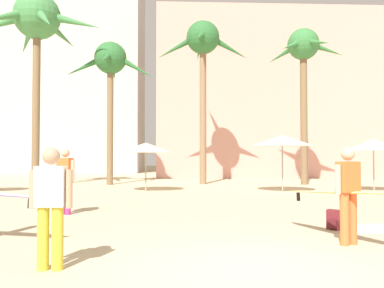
{
  "coord_description": "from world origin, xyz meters",
  "views": [
    {
      "loc": [
        -1.09,
        -5.61,
        1.58
      ],
      "look_at": [
        -0.52,
        7.22,
        1.95
      ],
      "focal_mm": 38.05,
      "sensor_mm": 36.0,
      "label": 1
    }
  ],
  "objects_px": {
    "beach_towel": "(378,228)",
    "person_mid_center": "(65,178)",
    "cafe_umbrella_2": "(282,141)",
    "backpack": "(334,220)",
    "palm_tree_far_left": "(203,48)",
    "person_near_left": "(345,192)",
    "palm_tree_left": "(304,56)",
    "palm_tree_center": "(110,66)",
    "palm_tree_right": "(37,24)",
    "cafe_umbrella_0": "(146,148)",
    "person_far_right": "(51,202)",
    "cafe_umbrella_1": "(373,145)"
  },
  "relations": [
    {
      "from": "person_mid_center",
      "to": "cafe_umbrella_2",
      "type": "bearing_deg",
      "value": -24.97
    },
    {
      "from": "cafe_umbrella_1",
      "to": "backpack",
      "type": "bearing_deg",
      "value": -120.82
    },
    {
      "from": "cafe_umbrella_2",
      "to": "person_mid_center",
      "type": "distance_m",
      "value": 10.12
    },
    {
      "from": "palm_tree_far_left",
      "to": "palm_tree_center",
      "type": "relative_size",
      "value": 1.17
    },
    {
      "from": "palm_tree_right",
      "to": "cafe_umbrella_2",
      "type": "relative_size",
      "value": 3.67
    },
    {
      "from": "person_near_left",
      "to": "person_mid_center",
      "type": "bearing_deg",
      "value": -148.12
    },
    {
      "from": "cafe_umbrella_1",
      "to": "cafe_umbrella_2",
      "type": "distance_m",
      "value": 4.23
    },
    {
      "from": "beach_towel",
      "to": "cafe_umbrella_0",
      "type": "bearing_deg",
      "value": 120.67
    },
    {
      "from": "cafe_umbrella_0",
      "to": "person_far_right",
      "type": "bearing_deg",
      "value": -92.1
    },
    {
      "from": "palm_tree_far_left",
      "to": "person_mid_center",
      "type": "height_order",
      "value": "palm_tree_far_left"
    },
    {
      "from": "palm_tree_far_left",
      "to": "palm_tree_left",
      "type": "height_order",
      "value": "palm_tree_far_left"
    },
    {
      "from": "palm_tree_center",
      "to": "cafe_umbrella_2",
      "type": "relative_size",
      "value": 2.87
    },
    {
      "from": "backpack",
      "to": "cafe_umbrella_2",
      "type": "bearing_deg",
      "value": -140.3
    },
    {
      "from": "palm_tree_far_left",
      "to": "beach_towel",
      "type": "relative_size",
      "value": 4.88
    },
    {
      "from": "beach_towel",
      "to": "person_mid_center",
      "type": "height_order",
      "value": "person_mid_center"
    },
    {
      "from": "palm_tree_far_left",
      "to": "cafe_umbrella_1",
      "type": "relative_size",
      "value": 3.66
    },
    {
      "from": "palm_tree_right",
      "to": "cafe_umbrella_2",
      "type": "bearing_deg",
      "value": -17.39
    },
    {
      "from": "palm_tree_left",
      "to": "palm_tree_far_left",
      "type": "bearing_deg",
      "value": 173.37
    },
    {
      "from": "cafe_umbrella_2",
      "to": "palm_tree_center",
      "type": "bearing_deg",
      "value": 149.46
    },
    {
      "from": "palm_tree_right",
      "to": "palm_tree_far_left",
      "type": "bearing_deg",
      "value": 8.98
    },
    {
      "from": "cafe_umbrella_0",
      "to": "cafe_umbrella_1",
      "type": "xyz_separation_m",
      "value": [
        10.21,
        -0.37,
        0.12
      ]
    },
    {
      "from": "palm_tree_left",
      "to": "cafe_umbrella_2",
      "type": "height_order",
      "value": "palm_tree_left"
    },
    {
      "from": "cafe_umbrella_2",
      "to": "person_far_right",
      "type": "relative_size",
      "value": 1.62
    },
    {
      "from": "palm_tree_far_left",
      "to": "palm_tree_center",
      "type": "distance_m",
      "value": 5.26
    },
    {
      "from": "beach_towel",
      "to": "backpack",
      "type": "bearing_deg",
      "value": -176.61
    },
    {
      "from": "beach_towel",
      "to": "person_mid_center",
      "type": "xyz_separation_m",
      "value": [
        -7.36,
        2.47,
        0.97
      ]
    },
    {
      "from": "cafe_umbrella_0",
      "to": "backpack",
      "type": "bearing_deg",
      "value": -64.06
    },
    {
      "from": "palm_tree_left",
      "to": "beach_towel",
      "type": "distance_m",
      "value": 15.43
    },
    {
      "from": "palm_tree_far_left",
      "to": "person_near_left",
      "type": "distance_m",
      "value": 16.94
    },
    {
      "from": "cafe_umbrella_2",
      "to": "backpack",
      "type": "bearing_deg",
      "value": -98.29
    },
    {
      "from": "palm_tree_center",
      "to": "cafe_umbrella_0",
      "type": "distance_m",
      "value": 6.63
    },
    {
      "from": "cafe_umbrella_0",
      "to": "palm_tree_left",
      "type": "bearing_deg",
      "value": 24.45
    },
    {
      "from": "palm_tree_far_left",
      "to": "cafe_umbrella_0",
      "type": "bearing_deg",
      "value": -122.61
    },
    {
      "from": "palm_tree_left",
      "to": "cafe_umbrella_1",
      "type": "xyz_separation_m",
      "value": [
        1.78,
        -4.21,
        -5.07
      ]
    },
    {
      "from": "cafe_umbrella_2",
      "to": "beach_towel",
      "type": "relative_size",
      "value": 1.45
    },
    {
      "from": "beach_towel",
      "to": "person_near_left",
      "type": "height_order",
      "value": "person_near_left"
    },
    {
      "from": "cafe_umbrella_0",
      "to": "person_near_left",
      "type": "xyz_separation_m",
      "value": [
        4.35,
        -11.0,
        -1.01
      ]
    },
    {
      "from": "palm_tree_center",
      "to": "person_near_left",
      "type": "bearing_deg",
      "value": -66.54
    },
    {
      "from": "palm_tree_left",
      "to": "person_near_left",
      "type": "height_order",
      "value": "palm_tree_left"
    },
    {
      "from": "palm_tree_right",
      "to": "beach_towel",
      "type": "bearing_deg",
      "value": -47.54
    },
    {
      "from": "palm_tree_center",
      "to": "palm_tree_right",
      "type": "distance_m",
      "value": 4.28
    },
    {
      "from": "cafe_umbrella_1",
      "to": "palm_tree_far_left",
      "type": "bearing_deg",
      "value": 146.56
    },
    {
      "from": "cafe_umbrella_0",
      "to": "person_mid_center",
      "type": "height_order",
      "value": "cafe_umbrella_0"
    },
    {
      "from": "cafe_umbrella_0",
      "to": "beach_towel",
      "type": "height_order",
      "value": "cafe_umbrella_0"
    },
    {
      "from": "palm_tree_far_left",
      "to": "palm_tree_right",
      "type": "height_order",
      "value": "palm_tree_right"
    },
    {
      "from": "beach_towel",
      "to": "person_far_right",
      "type": "relative_size",
      "value": 1.11
    },
    {
      "from": "palm_tree_far_left",
      "to": "cafe_umbrella_0",
      "type": "relative_size",
      "value": 3.73
    },
    {
      "from": "person_near_left",
      "to": "person_mid_center",
      "type": "height_order",
      "value": "person_mid_center"
    },
    {
      "from": "palm_tree_far_left",
      "to": "cafe_umbrella_2",
      "type": "xyz_separation_m",
      "value": [
        3.13,
        -5.12,
        -5.42
      ]
    },
    {
      "from": "backpack",
      "to": "person_far_right",
      "type": "distance_m",
      "value": 5.93
    }
  ]
}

